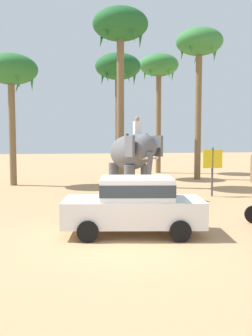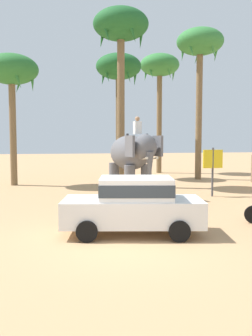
{
  "view_description": "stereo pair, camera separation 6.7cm",
  "coord_description": "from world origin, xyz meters",
  "px_view_note": "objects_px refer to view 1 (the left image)",
  "views": [
    {
      "loc": [
        -1.81,
        -9.63,
        2.83
      ],
      "look_at": [
        1.08,
        5.36,
        1.6
      ],
      "focal_mm": 38.75,
      "sensor_mm": 36.0,
      "label": 1
    },
    {
      "loc": [
        -1.74,
        -9.64,
        2.83
      ],
      "look_at": [
        1.08,
        5.36,
        1.6
      ],
      "focal_mm": 38.75,
      "sensor_mm": 36.0,
      "label": 2
    }
  ],
  "objects_px": {
    "palm_tree_near_hut": "(159,69)",
    "palm_tree_far_back": "(118,71)",
    "car_sedan_foreground": "(134,203)",
    "palm_tree_leaning_seaward": "(120,32)",
    "palm_tree_left_of_road": "(199,48)",
    "elephant_with_mahout": "(132,156)",
    "signboard_yellow": "(212,162)",
    "palm_tree_behind_elephant": "(11,73)"
  },
  "relations": [
    {
      "from": "palm_tree_near_hut",
      "to": "palm_tree_far_back",
      "type": "xyz_separation_m",
      "value": [
        -3.98,
        -3.48,
        -0.86
      ]
    },
    {
      "from": "car_sedan_foreground",
      "to": "palm_tree_leaning_seaward",
      "type": "xyz_separation_m",
      "value": [
        1.47,
        10.67,
        8.05
      ]
    },
    {
      "from": "palm_tree_near_hut",
      "to": "palm_tree_far_back",
      "type": "bearing_deg",
      "value": -138.85
    },
    {
      "from": "palm_tree_far_back",
      "to": "car_sedan_foreground",
      "type": "bearing_deg",
      "value": -97.86
    },
    {
      "from": "palm_tree_left_of_road",
      "to": "car_sedan_foreground",
      "type": "bearing_deg",
      "value": -118.82
    },
    {
      "from": "car_sedan_foreground",
      "to": "elephant_with_mahout",
      "type": "xyz_separation_m",
      "value": [
        1.37,
        6.98,
        1.06
      ]
    },
    {
      "from": "palm_tree_left_of_road",
      "to": "signboard_yellow",
      "type": "bearing_deg",
      "value": -106.71
    },
    {
      "from": "palm_tree_far_back",
      "to": "palm_tree_leaning_seaward",
      "type": "height_order",
      "value": "palm_tree_leaning_seaward"
    },
    {
      "from": "car_sedan_foreground",
      "to": "palm_tree_behind_elephant",
      "type": "relative_size",
      "value": 0.55
    },
    {
      "from": "car_sedan_foreground",
      "to": "palm_tree_near_hut",
      "type": "height_order",
      "value": "palm_tree_near_hut"
    },
    {
      "from": "palm_tree_near_hut",
      "to": "palm_tree_behind_elephant",
      "type": "bearing_deg",
      "value": -150.53
    },
    {
      "from": "car_sedan_foreground",
      "to": "palm_tree_behind_elephant",
      "type": "xyz_separation_m",
      "value": [
        -4.85,
        12.52,
        5.83
      ]
    },
    {
      "from": "palm_tree_far_back",
      "to": "palm_tree_leaning_seaward",
      "type": "distance_m",
      "value": 4.79
    },
    {
      "from": "palm_tree_behind_elephant",
      "to": "palm_tree_near_hut",
      "type": "bearing_deg",
      "value": 29.47
    },
    {
      "from": "palm_tree_near_hut",
      "to": "palm_tree_far_back",
      "type": "distance_m",
      "value": 5.36
    },
    {
      "from": "palm_tree_near_hut",
      "to": "car_sedan_foreground",
      "type": "bearing_deg",
      "value": -108.02
    },
    {
      "from": "car_sedan_foreground",
      "to": "palm_tree_far_back",
      "type": "relative_size",
      "value": 0.49
    },
    {
      "from": "palm_tree_left_of_road",
      "to": "palm_tree_leaning_seaward",
      "type": "bearing_deg",
      "value": -153.99
    },
    {
      "from": "palm_tree_left_of_road",
      "to": "signboard_yellow",
      "type": "height_order",
      "value": "palm_tree_left_of_road"
    },
    {
      "from": "palm_tree_left_of_road",
      "to": "palm_tree_far_back",
      "type": "xyz_separation_m",
      "value": [
        -5.38,
        1.62,
        -1.42
      ]
    },
    {
      "from": "palm_tree_left_of_road",
      "to": "palm_tree_far_back",
      "type": "distance_m",
      "value": 5.79
    },
    {
      "from": "palm_tree_leaning_seaward",
      "to": "palm_tree_near_hut",
      "type": "bearing_deg",
      "value": 60.14
    },
    {
      "from": "palm_tree_far_back",
      "to": "palm_tree_near_hut",
      "type": "bearing_deg",
      "value": 41.15
    },
    {
      "from": "palm_tree_left_of_road",
      "to": "elephant_with_mahout",
      "type": "bearing_deg",
      "value": -132.74
    },
    {
      "from": "palm_tree_near_hut",
      "to": "palm_tree_leaning_seaward",
      "type": "distance_m",
      "value": 9.28
    },
    {
      "from": "car_sedan_foreground",
      "to": "palm_tree_far_back",
      "type": "xyz_separation_m",
      "value": [
        2.1,
        15.22,
        6.7
      ]
    },
    {
      "from": "palm_tree_left_of_road",
      "to": "palm_tree_leaning_seaward",
      "type": "height_order",
      "value": "palm_tree_left_of_road"
    },
    {
      "from": "palm_tree_behind_elephant",
      "to": "palm_tree_left_of_road",
      "type": "height_order",
      "value": "palm_tree_left_of_road"
    },
    {
      "from": "palm_tree_behind_elephant",
      "to": "signboard_yellow",
      "type": "height_order",
      "value": "palm_tree_behind_elephant"
    },
    {
      "from": "car_sedan_foreground",
      "to": "signboard_yellow",
      "type": "distance_m",
      "value": 8.19
    },
    {
      "from": "palm_tree_behind_elephant",
      "to": "signboard_yellow",
      "type": "distance_m",
      "value": 12.95
    },
    {
      "from": "palm_tree_far_back",
      "to": "signboard_yellow",
      "type": "xyz_separation_m",
      "value": [
        3.17,
        -8.99,
        -5.94
      ]
    },
    {
      "from": "palm_tree_behind_elephant",
      "to": "signboard_yellow",
      "type": "xyz_separation_m",
      "value": [
        10.11,
        -6.3,
        -5.07
      ]
    },
    {
      "from": "car_sedan_foreground",
      "to": "palm_tree_far_back",
      "type": "height_order",
      "value": "palm_tree_far_back"
    },
    {
      "from": "elephant_with_mahout",
      "to": "palm_tree_behind_elephant",
      "type": "height_order",
      "value": "palm_tree_behind_elephant"
    },
    {
      "from": "palm_tree_leaning_seaward",
      "to": "palm_tree_far_back",
      "type": "bearing_deg",
      "value": 82.13
    },
    {
      "from": "palm_tree_behind_elephant",
      "to": "car_sedan_foreground",
      "type": "bearing_deg",
      "value": -68.85
    },
    {
      "from": "elephant_with_mahout",
      "to": "palm_tree_near_hut",
      "type": "distance_m",
      "value": 14.2
    },
    {
      "from": "palm_tree_near_hut",
      "to": "signboard_yellow",
      "type": "xyz_separation_m",
      "value": [
        -0.82,
        -12.47,
        -6.8
      ]
    },
    {
      "from": "elephant_with_mahout",
      "to": "car_sedan_foreground",
      "type": "bearing_deg",
      "value": -101.07
    },
    {
      "from": "car_sedan_foreground",
      "to": "signboard_yellow",
      "type": "height_order",
      "value": "signboard_yellow"
    },
    {
      "from": "elephant_with_mahout",
      "to": "signboard_yellow",
      "type": "bearing_deg",
      "value": -10.95
    }
  ]
}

